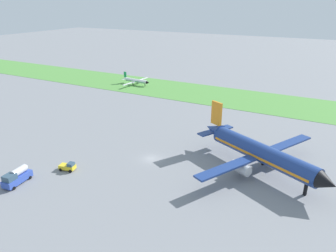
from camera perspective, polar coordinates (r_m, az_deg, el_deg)
name	(u,v)px	position (r m, az deg, el deg)	size (l,w,h in m)	color
ground_plane	(151,159)	(79.04, -2.98, -5.86)	(600.00, 600.00, 0.00)	gray
grass_taxiway_strip	(229,97)	(131.00, 10.82, 5.04)	(360.00, 28.00, 0.08)	#549342
airplane_taxiing_turboprop	(136,81)	(148.65, -5.75, 8.03)	(15.26, 17.81, 5.33)	white
airplane_midfield_jet	(260,152)	(74.59, 15.96, -4.54)	(33.24, 33.34, 12.75)	navy
fuel_truck_near_gate	(17,177)	(75.44, -25.32, -8.16)	(3.28, 6.75, 3.29)	#334FB2
pushback_tug_midfield	(68,166)	(77.09, -17.36, -6.89)	(3.90, 2.70, 1.95)	yellow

